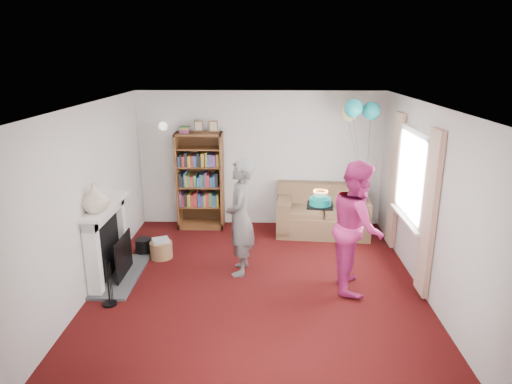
{
  "coord_description": "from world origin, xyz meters",
  "views": [
    {
      "loc": [
        0.13,
        -5.76,
        3.1
      ],
      "look_at": [
        -0.03,
        0.6,
        1.19
      ],
      "focal_mm": 32.0,
      "sensor_mm": 36.0,
      "label": 1
    }
  ],
  "objects_px": {
    "bookcase": "(200,181)",
    "person_striped": "(240,218)",
    "person_magenta": "(357,226)",
    "birthday_cake": "(320,201)",
    "sofa": "(322,215)"
  },
  "relations": [
    {
      "from": "person_magenta",
      "to": "birthday_cake",
      "type": "distance_m",
      "value": 0.6
    },
    {
      "from": "sofa",
      "to": "person_striped",
      "type": "xyz_separation_m",
      "value": [
        -1.39,
        -1.66,
        0.53
      ]
    },
    {
      "from": "bookcase",
      "to": "sofa",
      "type": "distance_m",
      "value": 2.32
    },
    {
      "from": "person_striped",
      "to": "person_magenta",
      "type": "bearing_deg",
      "value": 77.15
    },
    {
      "from": "bookcase",
      "to": "person_striped",
      "type": "distance_m",
      "value": 2.07
    },
    {
      "from": "sofa",
      "to": "person_striped",
      "type": "bearing_deg",
      "value": -125.07
    },
    {
      "from": "bookcase",
      "to": "birthday_cake",
      "type": "height_order",
      "value": "bookcase"
    },
    {
      "from": "birthday_cake",
      "to": "bookcase",
      "type": "bearing_deg",
      "value": 133.43
    },
    {
      "from": "person_striped",
      "to": "person_magenta",
      "type": "relative_size",
      "value": 0.96
    },
    {
      "from": "person_striped",
      "to": "birthday_cake",
      "type": "xyz_separation_m",
      "value": [
        1.12,
        -0.18,
        0.31
      ]
    },
    {
      "from": "person_magenta",
      "to": "sofa",
      "type": "bearing_deg",
      "value": 10.15
    },
    {
      "from": "bookcase",
      "to": "birthday_cake",
      "type": "relative_size",
      "value": 5.58
    },
    {
      "from": "person_striped",
      "to": "bookcase",
      "type": "bearing_deg",
      "value": -154.53
    },
    {
      "from": "sofa",
      "to": "person_striped",
      "type": "distance_m",
      "value": 2.23
    },
    {
      "from": "person_striped",
      "to": "person_magenta",
      "type": "xyz_separation_m",
      "value": [
        1.6,
        -0.4,
        0.04
      ]
    }
  ]
}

